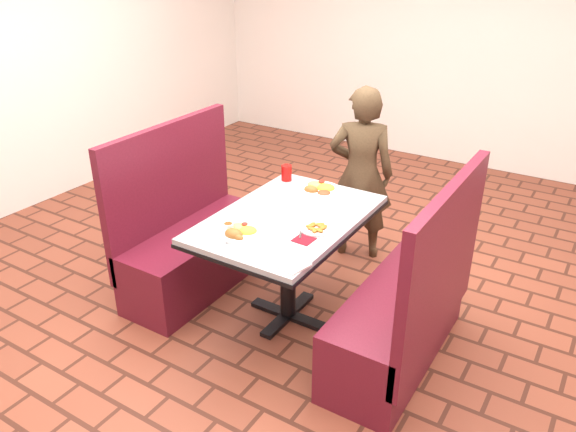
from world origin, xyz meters
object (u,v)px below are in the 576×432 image
(plantain_plate, at_px, (316,228))
(red_tumbler, at_px, (287,173))
(booth_bench_left, at_px, (193,243))
(diner_person, at_px, (361,174))
(booth_bench_right, at_px, (405,314))
(dining_table, at_px, (288,230))
(far_dinner_plate, at_px, (320,187))
(near_dinner_plate, at_px, (239,230))

(plantain_plate, height_order, red_tumbler, red_tumbler)
(booth_bench_left, xyz_separation_m, diner_person, (0.80, 1.03, 0.35))
(booth_bench_left, relative_size, plantain_plate, 6.45)
(booth_bench_right, bearing_deg, plantain_plate, -172.70)
(dining_table, bearing_deg, far_dinner_plate, 92.97)
(diner_person, distance_m, far_dinner_plate, 0.61)
(booth_bench_left, distance_m, diner_person, 1.35)
(plantain_plate, bearing_deg, booth_bench_right, 7.30)
(booth_bench_right, height_order, near_dinner_plate, booth_bench_right)
(red_tumbler, bearing_deg, dining_table, -56.98)
(dining_table, height_order, far_dinner_plate, far_dinner_plate)
(booth_bench_left, bearing_deg, booth_bench_right, 0.00)
(booth_bench_left, xyz_separation_m, far_dinner_plate, (0.78, 0.44, 0.45))
(booth_bench_left, height_order, red_tumbler, booth_bench_left)
(far_dinner_plate, bearing_deg, booth_bench_right, -27.97)
(booth_bench_right, distance_m, far_dinner_plate, 1.03)
(booth_bench_right, distance_m, plantain_plate, 0.71)
(red_tumbler, bearing_deg, plantain_plate, -45.14)
(booth_bench_right, bearing_deg, booth_bench_left, 180.00)
(booth_bench_right, xyz_separation_m, far_dinner_plate, (-0.82, 0.44, 0.45))
(booth_bench_left, relative_size, near_dinner_plate, 4.70)
(booth_bench_right, relative_size, red_tumbler, 10.94)
(near_dinner_plate, bearing_deg, booth_bench_right, 21.20)
(near_dinner_plate, xyz_separation_m, far_dinner_plate, (0.09, 0.79, -0.00))
(plantain_plate, bearing_deg, near_dinner_plate, -141.00)
(dining_table, relative_size, plantain_plate, 6.52)
(booth_bench_left, bearing_deg, near_dinner_plate, -26.98)
(far_dinner_plate, relative_size, red_tumbler, 2.70)
(booth_bench_right, xyz_separation_m, plantain_plate, (-0.56, -0.07, 0.43))
(far_dinner_plate, xyz_separation_m, red_tumbler, (-0.29, 0.05, 0.03))
(near_dinner_plate, relative_size, far_dinner_plate, 0.86)
(booth_bench_right, relative_size, far_dinner_plate, 4.06)
(dining_table, relative_size, diner_person, 0.90)
(far_dinner_plate, relative_size, plantain_plate, 1.59)
(diner_person, xyz_separation_m, red_tumbler, (-0.32, -0.55, 0.13))
(booth_bench_left, relative_size, far_dinner_plate, 4.06)
(booth_bench_right, distance_m, diner_person, 1.35)
(near_dinner_plate, height_order, far_dinner_plate, near_dinner_plate)
(booth_bench_left, height_order, plantain_plate, booth_bench_left)
(booth_bench_left, xyz_separation_m, red_tumbler, (0.49, 0.48, 0.48))
(near_dinner_plate, bearing_deg, far_dinner_plate, 83.83)
(red_tumbler, bearing_deg, near_dinner_plate, -76.16)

